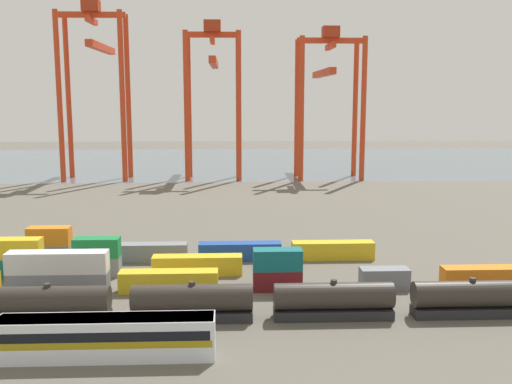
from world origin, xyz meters
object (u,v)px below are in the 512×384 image
gantry_crane_central (213,83)px  gantry_crane_east (328,87)px  gantry_crane_west (95,73)px  shipping_container_5 (169,281)px  freight_tank_row (333,300)px  shipping_container_21 (240,251)px

gantry_crane_central → gantry_crane_east: bearing=0.2°
gantry_crane_west → gantry_crane_central: bearing=0.8°
gantry_crane_central → gantry_crane_east: 34.12m
shipping_container_5 → gantry_crane_west: gantry_crane_west is taller
shipping_container_5 → gantry_crane_central: size_ratio=0.27×
freight_tank_row → gantry_crane_central: 119.05m
gantry_crane_west → gantry_crane_central: 34.24m
gantry_crane_west → gantry_crane_central: gantry_crane_west is taller
freight_tank_row → shipping_container_21: freight_tank_row is taller
shipping_container_5 → freight_tank_row: bearing=-27.4°
freight_tank_row → gantry_crane_west: 128.45m
shipping_container_5 → gantry_crane_east: bearing=70.8°
shipping_container_21 → gantry_crane_west: (-40.50, 91.08, 29.64)m
gantry_crane_west → gantry_crane_east: size_ratio=1.16×
shipping_container_21 → shipping_container_5: bearing=-122.9°
gantry_crane_west → gantry_crane_central: (34.10, 0.45, -3.03)m
freight_tank_row → shipping_container_5: bearing=152.6°
shipping_container_5 → gantry_crane_central: 108.71m
shipping_container_21 → gantry_crane_east: 99.08m
shipping_container_21 → gantry_crane_east: gantry_crane_east is taller
freight_tank_row → shipping_container_21: size_ratio=6.09×
gantry_crane_central → gantry_crane_east: gantry_crane_central is taller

